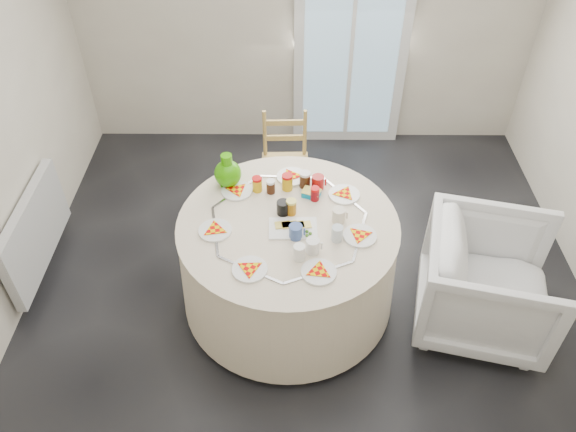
{
  "coord_description": "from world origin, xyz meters",
  "views": [
    {
      "loc": [
        -0.12,
        -2.66,
        3.15
      ],
      "look_at": [
        -0.14,
        -0.08,
        0.8
      ],
      "focal_mm": 35.0,
      "sensor_mm": 36.0,
      "label": 1
    }
  ],
  "objects_px": {
    "green_pitcher": "(227,169)",
    "radiator": "(35,232)",
    "armchair": "(489,282)",
    "table": "(288,263)",
    "wooden_chair": "(285,160)"
  },
  "relations": [
    {
      "from": "green_pitcher",
      "to": "armchair",
      "type": "bearing_deg",
      "value": -5.24
    },
    {
      "from": "table",
      "to": "green_pitcher",
      "type": "xyz_separation_m",
      "value": [
        -0.41,
        0.38,
        0.49
      ]
    },
    {
      "from": "radiator",
      "to": "table",
      "type": "bearing_deg",
      "value": -8.87
    },
    {
      "from": "radiator",
      "to": "armchair",
      "type": "height_order",
      "value": "armchair"
    },
    {
      "from": "radiator",
      "to": "table",
      "type": "relative_size",
      "value": 0.69
    },
    {
      "from": "wooden_chair",
      "to": "radiator",
      "type": "bearing_deg",
      "value": -158.8
    },
    {
      "from": "radiator",
      "to": "green_pitcher",
      "type": "xyz_separation_m",
      "value": [
        1.4,
        0.1,
        0.49
      ]
    },
    {
      "from": "table",
      "to": "armchair",
      "type": "distance_m",
      "value": 1.31
    },
    {
      "from": "radiator",
      "to": "green_pitcher",
      "type": "relative_size",
      "value": 4.22
    },
    {
      "from": "table",
      "to": "wooden_chair",
      "type": "relative_size",
      "value": 1.73
    },
    {
      "from": "radiator",
      "to": "wooden_chair",
      "type": "bearing_deg",
      "value": 22.78
    },
    {
      "from": "radiator",
      "to": "armchair",
      "type": "relative_size",
      "value": 1.19
    },
    {
      "from": "wooden_chair",
      "to": "green_pitcher",
      "type": "xyz_separation_m",
      "value": [
        -0.38,
        -0.64,
        0.4
      ]
    },
    {
      "from": "radiator",
      "to": "table",
      "type": "distance_m",
      "value": 1.82
    },
    {
      "from": "green_pitcher",
      "to": "radiator",
      "type": "bearing_deg",
      "value": -163.04
    }
  ]
}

